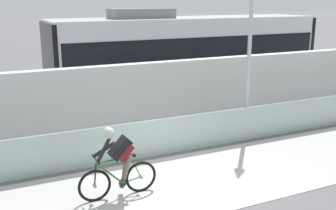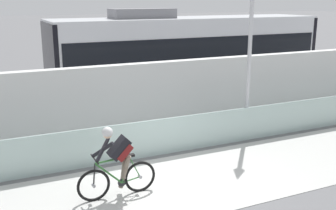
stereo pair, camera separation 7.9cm
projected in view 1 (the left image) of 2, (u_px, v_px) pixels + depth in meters
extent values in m
plane|color=slate|center=(180.00, 184.00, 9.58)|extent=(200.00, 200.00, 0.00)
cube|color=beige|center=(180.00, 183.00, 9.57)|extent=(32.00, 3.20, 0.01)
cube|color=#ADC6C1|center=(149.00, 139.00, 11.06)|extent=(32.00, 0.05, 1.03)
cube|color=silver|center=(126.00, 102.00, 12.48)|extent=(32.00, 0.36, 2.28)
cube|color=#595654|center=(103.00, 117.00, 14.94)|extent=(32.00, 0.08, 0.01)
cube|color=#595654|center=(93.00, 108.00, 16.19)|extent=(32.00, 0.08, 0.01)
cube|color=silver|center=(187.00, 56.00, 16.67)|extent=(11.00, 2.50, 3.10)
cube|color=black|center=(187.00, 48.00, 16.58)|extent=(10.56, 2.54, 1.04)
cube|color=#19599E|center=(187.00, 89.00, 17.01)|extent=(10.78, 2.53, 0.28)
cube|color=slate|center=(141.00, 13.00, 15.41)|extent=(2.40, 1.10, 0.36)
cube|color=#232326|center=(105.00, 102.00, 15.60)|extent=(1.40, 1.88, 0.20)
cylinder|color=black|center=(111.00, 108.00, 14.98)|extent=(0.60, 0.10, 0.60)
cylinder|color=black|center=(100.00, 100.00, 16.24)|extent=(0.60, 0.10, 0.60)
cube|color=#232326|center=(256.00, 86.00, 18.52)|extent=(1.40, 1.88, 0.20)
cylinder|color=black|center=(266.00, 90.00, 17.90)|extent=(0.60, 0.10, 0.60)
cylinder|color=black|center=(246.00, 84.00, 19.16)|extent=(0.60, 0.10, 0.60)
cube|color=black|center=(50.00, 65.00, 14.41)|extent=(0.16, 2.54, 2.94)
cube|color=black|center=(292.00, 49.00, 18.93)|extent=(0.16, 2.54, 2.94)
torus|color=black|center=(95.00, 186.00, 8.65)|extent=(0.72, 0.06, 0.72)
cylinder|color=#99999E|center=(95.00, 186.00, 8.65)|extent=(0.07, 0.10, 0.07)
torus|color=black|center=(141.00, 177.00, 9.09)|extent=(0.72, 0.06, 0.72)
cylinder|color=#99999E|center=(141.00, 177.00, 9.09)|extent=(0.07, 0.10, 0.07)
cylinder|color=#337233|center=(110.00, 173.00, 8.74)|extent=(0.60, 0.04, 0.58)
cylinder|color=#337233|center=(126.00, 170.00, 8.89)|extent=(0.22, 0.04, 0.59)
cylinder|color=#337233|center=(113.00, 160.00, 8.70)|extent=(0.76, 0.04, 0.07)
cylinder|color=#337233|center=(132.00, 180.00, 9.00)|extent=(0.43, 0.03, 0.09)
cylinder|color=#337233|center=(136.00, 167.00, 8.97)|extent=(0.27, 0.02, 0.53)
cylinder|color=black|center=(95.00, 175.00, 8.60)|extent=(0.08, 0.03, 0.49)
cube|color=black|center=(130.00, 156.00, 8.85)|extent=(0.24, 0.10, 0.05)
cylinder|color=black|center=(96.00, 159.00, 8.52)|extent=(0.03, 0.58, 0.03)
cylinder|color=#262628|center=(123.00, 183.00, 8.92)|extent=(0.18, 0.02, 0.18)
cube|color=black|center=(120.00, 148.00, 8.70)|extent=(0.50, 0.28, 0.51)
cube|color=maroon|center=(124.00, 151.00, 8.76)|extent=(0.38, 0.30, 0.38)
sphere|color=beige|center=(108.00, 134.00, 8.51)|extent=(0.20, 0.20, 0.20)
sphere|color=silver|center=(108.00, 132.00, 8.51)|extent=(0.23, 0.23, 0.23)
cylinder|color=black|center=(104.00, 150.00, 8.55)|extent=(0.44, 0.41, 0.41)
cylinder|color=black|center=(104.00, 150.00, 8.55)|extent=(0.44, 0.41, 0.41)
cylinder|color=#726656|center=(126.00, 172.00, 8.89)|extent=(0.29, 0.33, 0.80)
cylinder|color=#726656|center=(125.00, 166.00, 8.86)|extent=(0.29, 0.33, 0.54)
cylinder|color=gray|center=(245.00, 133.00, 12.84)|extent=(0.24, 0.24, 0.20)
cylinder|color=silver|center=(249.00, 67.00, 12.31)|extent=(0.12, 0.12, 4.20)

